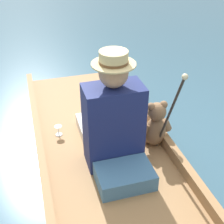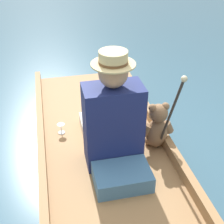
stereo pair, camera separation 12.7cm
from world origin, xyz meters
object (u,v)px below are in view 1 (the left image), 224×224
teddy_bear (155,125)px  walking_cane (171,109)px  seated_person (111,120)px  wine_glass (58,129)px

teddy_bear → walking_cane: (0.02, -0.21, 0.28)m
seated_person → walking_cane: 0.47m
walking_cane → wine_glass: bearing=144.2°
walking_cane → teddy_bear: bearing=94.4°
seated_person → walking_cane: size_ratio=1.13×
teddy_bear → walking_cane: bearing=-85.6°
seated_person → teddy_bear: seated_person is taller
teddy_bear → walking_cane: walking_cane is taller
seated_person → wine_glass: size_ratio=9.96×
teddy_bear → wine_glass: teddy_bear is taller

